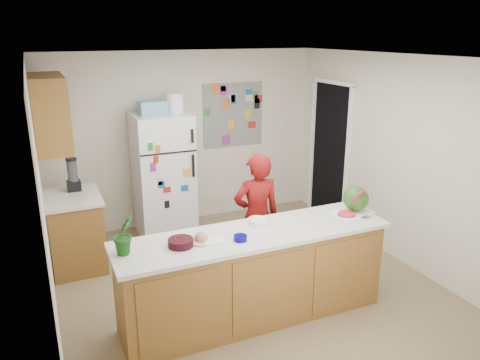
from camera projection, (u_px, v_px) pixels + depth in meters
name	position (u px, v px, depth m)	size (l,w,h in m)	color
floor	(250.00, 289.00, 5.23)	(4.00, 4.50, 0.02)	brown
wall_back	(185.00, 139.00, 6.81)	(4.00, 0.02, 2.50)	beige
wall_left	(43.00, 210.00, 4.07)	(0.02, 4.50, 2.50)	beige
wall_right	(402.00, 161.00, 5.62)	(0.02, 4.50, 2.50)	beige
ceiling	(252.00, 57.00, 4.46)	(4.00, 4.50, 0.02)	white
doorway	(330.00, 153.00, 6.94)	(0.03, 0.85, 2.04)	black
peninsula_base	(254.00, 277.00, 4.58)	(2.60, 0.62, 0.88)	brown
peninsula_top	(254.00, 234.00, 4.44)	(2.68, 0.70, 0.04)	silver
side_counter_base	(76.00, 233.00, 5.62)	(0.60, 0.80, 0.86)	brown
side_counter_top	(72.00, 198.00, 5.48)	(0.64, 0.84, 0.04)	silver
upper_cabinets	(49.00, 112.00, 5.08)	(0.35, 1.00, 0.80)	brown
refrigerator	(163.00, 175.00, 6.43)	(0.75, 0.70, 1.70)	silver
fridge_top_bin	(152.00, 108.00, 6.11)	(0.35, 0.28, 0.18)	#5999B2
photo_collage	(233.00, 115.00, 6.99)	(0.95, 0.01, 0.95)	slate
person	(257.00, 217.00, 5.27)	(0.54, 0.36, 1.48)	#680D0C
blender_appliance	(73.00, 175.00, 5.62)	(0.12, 0.12, 0.38)	black
cutting_board	(351.00, 212.00, 4.91)	(0.41, 0.31, 0.01)	white
watermelon	(356.00, 198.00, 4.91)	(0.27, 0.27, 0.27)	#285E0F
watermelon_slice	(346.00, 214.00, 4.82)	(0.17, 0.17, 0.02)	red
cherry_bowl	(181.00, 243.00, 4.13)	(0.23, 0.23, 0.07)	black
white_bowl	(257.00, 221.00, 4.61)	(0.18, 0.18, 0.06)	white
cobalt_bowl	(240.00, 238.00, 4.25)	(0.12, 0.12, 0.05)	#06025C
plate	(201.00, 240.00, 4.24)	(0.25, 0.25, 0.02)	#C0AD91
paper_towel	(214.00, 241.00, 4.23)	(0.18, 0.16, 0.02)	silver
keys	(366.00, 217.00, 4.78)	(0.09, 0.04, 0.01)	gray
potted_plant	(124.00, 234.00, 3.96)	(0.20, 0.16, 0.36)	#134816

